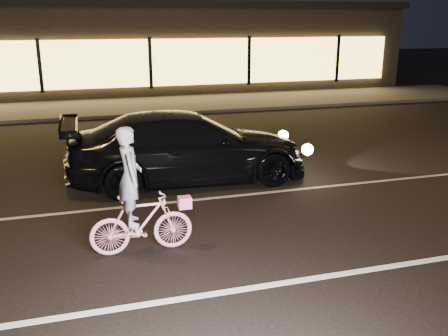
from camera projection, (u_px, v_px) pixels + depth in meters
name	position (u px, v px, depth m)	size (l,w,h in m)	color
ground	(284.00, 234.00, 8.32)	(90.00, 90.00, 0.00)	black
lane_stripe_near	(327.00, 276.00, 6.94)	(60.00, 0.12, 0.01)	silver
lane_stripe_far	(246.00, 195.00, 10.16)	(60.00, 0.10, 0.01)	gray
sidewalk	(158.00, 105.00, 20.25)	(30.00, 4.00, 0.12)	#383533
storefront	(138.00, 45.00, 25.13)	(25.40, 8.42, 4.20)	black
cyclist	(138.00, 209.00, 7.48)	(1.57, 0.54, 1.98)	#F34377
sedan	(188.00, 147.00, 10.87)	(5.29, 2.19, 1.52)	black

